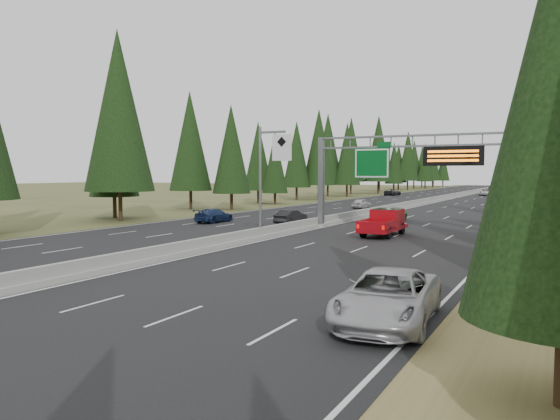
# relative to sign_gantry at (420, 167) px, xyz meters

# --- Properties ---
(road) EXTENTS (32.00, 260.00, 0.08)m
(road) POSITION_rel_sign_gantry_xyz_m (-8.92, 45.12, -5.23)
(road) COLOR black
(road) RESTS_ON ground
(shoulder_right) EXTENTS (3.60, 260.00, 0.06)m
(shoulder_right) POSITION_rel_sign_gantry_xyz_m (8.88, 45.12, -5.24)
(shoulder_right) COLOR olive
(shoulder_right) RESTS_ON ground
(shoulder_left) EXTENTS (3.60, 260.00, 0.06)m
(shoulder_left) POSITION_rel_sign_gantry_xyz_m (-26.72, 45.12, -5.24)
(shoulder_left) COLOR #414B23
(shoulder_left) RESTS_ON ground
(median_barrier) EXTENTS (0.70, 260.00, 0.85)m
(median_barrier) POSITION_rel_sign_gantry_xyz_m (-8.92, 45.12, -4.85)
(median_barrier) COLOR gray
(median_barrier) RESTS_ON road
(sign_gantry) EXTENTS (16.75, 0.98, 7.80)m
(sign_gantry) POSITION_rel_sign_gantry_xyz_m (0.00, 0.00, 0.00)
(sign_gantry) COLOR slate
(sign_gantry) RESTS_ON road
(hov_sign_pole) EXTENTS (2.80, 0.50, 8.00)m
(hov_sign_pole) POSITION_rel_sign_gantry_xyz_m (-8.33, -9.92, -0.54)
(hov_sign_pole) COLOR slate
(hov_sign_pole) RESTS_ON road
(tree_row_left) EXTENTS (12.10, 237.79, 18.88)m
(tree_row_left) POSITION_rel_sign_gantry_xyz_m (-31.06, 30.72, 4.00)
(tree_row_left) COLOR black
(tree_row_left) RESTS_ON ground
(silver_minivan) EXTENTS (3.31, 6.22, 1.66)m
(silver_minivan) POSITION_rel_sign_gantry_xyz_m (5.58, -26.88, -4.36)
(silver_minivan) COLOR #B3B2B7
(silver_minivan) RESTS_ON road
(red_pickup) EXTENTS (2.18, 6.11, 1.99)m
(red_pickup) POSITION_rel_sign_gantry_xyz_m (-1.79, -3.14, -4.09)
(red_pickup) COLOR black
(red_pickup) RESTS_ON road
(car_ahead_green) EXTENTS (1.90, 4.21, 1.41)m
(car_ahead_green) POSITION_rel_sign_gantry_xyz_m (-4.77, 9.47, -4.49)
(car_ahead_green) COLOR #145927
(car_ahead_green) RESTS_ON road
(car_ahead_dkred) EXTENTS (2.10, 4.87, 1.56)m
(car_ahead_dkred) POSITION_rel_sign_gantry_xyz_m (5.05, 29.67, -4.41)
(car_ahead_dkred) COLOR #53120B
(car_ahead_dkred) RESTS_ON road
(car_ahead_dkgrey) EXTENTS (2.16, 4.82, 1.37)m
(car_ahead_dkgrey) POSITION_rel_sign_gantry_xyz_m (0.65, 49.40, -4.50)
(car_ahead_dkgrey) COLOR black
(car_ahead_dkgrey) RESTS_ON road
(car_ahead_white) EXTENTS (2.58, 5.21, 1.42)m
(car_ahead_white) POSITION_rel_sign_gantry_xyz_m (-4.83, 76.79, -4.48)
(car_ahead_white) COLOR silver
(car_ahead_white) RESTS_ON road
(car_ahead_far) EXTENTS (2.16, 4.50, 1.48)m
(car_ahead_far) POSITION_rel_sign_gantry_xyz_m (-7.42, 107.96, -4.45)
(car_ahead_far) COLOR black
(car_ahead_far) RESTS_ON road
(car_onc_near) EXTENTS (1.60, 4.12, 1.34)m
(car_onc_near) POSITION_rel_sign_gantry_xyz_m (-12.16, 1.37, -4.52)
(car_onc_near) COLOR black
(car_onc_near) RESTS_ON road
(car_onc_blue) EXTENTS (1.88, 4.62, 1.34)m
(car_onc_blue) POSITION_rel_sign_gantry_xyz_m (-19.58, -0.38, -4.52)
(car_onc_blue) COLOR navy
(car_onc_blue) RESTS_ON road
(car_onc_white) EXTENTS (1.88, 3.94, 1.30)m
(car_onc_white) POSITION_rel_sign_gantry_xyz_m (-14.02, 26.08, -4.54)
(car_onc_white) COLOR #BCBCBC
(car_onc_white) RESTS_ON road
(car_onc_far) EXTENTS (2.68, 5.03, 1.35)m
(car_onc_far) POSITION_rel_sign_gantry_xyz_m (-22.20, 68.45, -4.52)
(car_onc_far) COLOR black
(car_onc_far) RESTS_ON road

